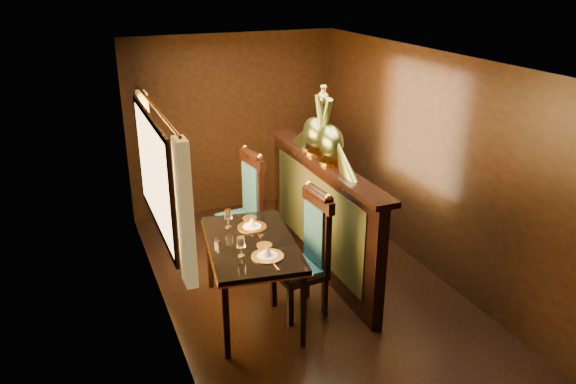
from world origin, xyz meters
The scene contains 8 objects.
ground centered at (0.00, 0.00, 0.00)m, with size 5.00×5.00×0.00m, color black.
room_shell centered at (-0.09, 0.02, 1.58)m, with size 3.04×5.04×2.52m.
partition centered at (0.32, 0.30, 0.71)m, with size 0.26×2.70×1.36m.
dining_table centered at (-0.70, -0.27, 0.75)m, with size 1.04×1.50×1.03m.
chair_left centered at (-0.12, -0.38, 0.69)m, with size 0.51×0.53×1.33m.
chair_right centered at (-0.33, 0.99, 0.70)m, with size 0.54×0.56×1.34m.
peacock_left centered at (0.33, 0.12, 1.76)m, with size 0.26×0.68×0.81m, color #1A4F3E, non-canonical shape.
peacock_right centered at (0.33, 0.50, 1.76)m, with size 0.25×0.67×0.80m, color #1A4F3E, non-canonical shape.
Camera 1 is at (-2.23, -4.91, 3.29)m, focal length 35.00 mm.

